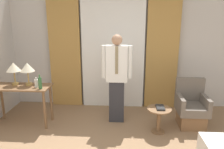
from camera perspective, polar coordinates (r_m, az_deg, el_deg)
The scene contains 13 objects.
wall_back at distance 5.16m, azimuth 0.33°, elevation 6.45°, with size 10.00×0.06×2.70m.
curtain_sheer_center at distance 5.04m, azimuth 0.24°, elevation 5.55°, with size 1.43×0.06×2.58m.
curtain_drape_left at distance 5.22m, azimuth -12.17°, elevation 5.55°, with size 0.72×0.06×2.58m.
curtain_drape_right at distance 5.10m, azimuth 12.95°, elevation 5.28°, with size 0.72×0.06×2.58m.
desk at distance 4.67m, azimuth -22.67°, elevation -4.43°, with size 1.16×0.49×0.80m.
table_lamp_left at distance 4.68m, azimuth -24.33°, elevation 1.61°, with size 0.27×0.27×0.45m.
table_lamp_right at distance 4.56m, azimuth -21.24°, elevation 1.60°, with size 0.27×0.27×0.45m.
bottle_near_edge at distance 4.30m, azimuth -18.28°, elevation -2.12°, with size 0.07×0.07×0.27m.
bottle_by_lamp at distance 4.43m, azimuth -19.13°, elevation -2.15°, with size 0.08×0.08×0.19m.
person at distance 4.33m, azimuth 1.26°, elevation -0.25°, with size 0.60×0.21×1.79m.
armchair at distance 4.65m, azimuth 19.95°, elevation -8.40°, with size 0.56×0.59×0.93m.
side_table at distance 4.21m, azimuth 12.14°, elevation -10.56°, with size 0.45×0.45×0.48m.
book at distance 4.16m, azimuth 12.48°, elevation -8.41°, with size 0.15×0.24×0.03m.
Camera 1 is at (0.28, -2.27, 2.13)m, focal length 35.00 mm.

